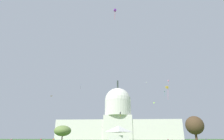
# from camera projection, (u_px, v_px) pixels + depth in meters

# --- Properties ---
(capitol_building) EXTENTS (136.09, 30.06, 66.99)m
(capitol_building) POSITION_uv_depth(u_px,v_px,m) (118.00, 119.00, 214.10)
(capitol_building) COLOR silver
(capitol_building) RESTS_ON ground_plane
(event_tent) EXTENTS (6.72, 7.17, 5.50)m
(event_tent) POSITION_uv_depth(u_px,v_px,m) (119.00, 135.00, 59.38)
(event_tent) COLOR white
(event_tent) RESTS_ON ground_plane
(tree_west_far) EXTENTS (13.77, 13.61, 9.00)m
(tree_west_far) POSITION_uv_depth(u_px,v_px,m) (63.00, 131.00, 114.29)
(tree_west_far) COLOR brown
(tree_west_far) RESTS_ON ground_plane
(tree_east_near) EXTENTS (9.51, 9.75, 9.94)m
(tree_east_near) POSITION_uv_depth(u_px,v_px,m) (195.00, 125.00, 73.72)
(tree_east_near) COLOR #4C3823
(tree_east_near) RESTS_ON ground_plane
(kite_pink_high) EXTENTS (1.21, 1.18, 3.07)m
(kite_pink_high) POSITION_uv_depth(u_px,v_px,m) (168.00, 81.00, 149.98)
(kite_pink_high) COLOR pink
(kite_black_low) EXTENTS (0.72, 1.00, 2.58)m
(kite_black_low) POSITION_uv_depth(u_px,v_px,m) (120.00, 113.00, 95.59)
(kite_black_low) COLOR black
(kite_magenta_low) EXTENTS (0.63, 1.10, 3.19)m
(kite_magenta_low) POSITION_uv_depth(u_px,v_px,m) (102.00, 127.00, 142.01)
(kite_magenta_low) COLOR #D1339E
(kite_blue_high) EXTENTS (1.58, 1.57, 3.49)m
(kite_blue_high) POSITION_uv_depth(u_px,v_px,m) (81.00, 85.00, 169.25)
(kite_blue_high) COLOR blue
(kite_orange_low) EXTENTS (1.09, 1.26, 0.19)m
(kite_orange_low) POSITION_uv_depth(u_px,v_px,m) (50.00, 97.00, 62.95)
(kite_orange_low) COLOR orange
(kite_gold_low) EXTENTS (0.78, 0.83, 4.12)m
(kite_gold_low) POSITION_uv_depth(u_px,v_px,m) (167.00, 88.00, 56.24)
(kite_gold_low) COLOR gold
(kite_white_high) EXTENTS (0.79, 0.83, 0.98)m
(kite_white_high) POSITION_uv_depth(u_px,v_px,m) (146.00, 82.00, 189.90)
(kite_white_high) COLOR white
(kite_violet_high) EXTENTS (0.98, 0.97, 4.20)m
(kite_violet_high) POSITION_uv_depth(u_px,v_px,m) (115.00, 10.00, 65.23)
(kite_violet_high) COLOR purple
(kite_turquoise_mid) EXTENTS (1.21, 1.37, 2.43)m
(kite_turquoise_mid) POSITION_uv_depth(u_px,v_px,m) (164.00, 93.00, 115.29)
(kite_turquoise_mid) COLOR teal
(kite_lime_mid) EXTENTS (1.11, 0.46, 0.80)m
(kite_lime_mid) POSITION_uv_depth(u_px,v_px,m) (154.00, 103.00, 153.86)
(kite_lime_mid) COLOR #8CD133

